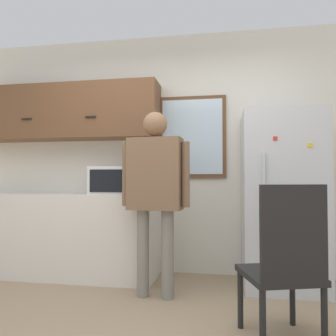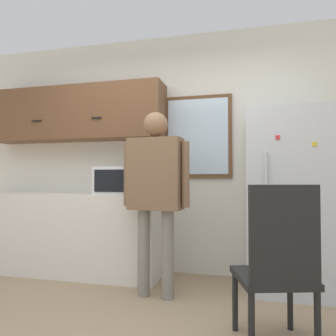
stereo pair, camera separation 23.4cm
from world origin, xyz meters
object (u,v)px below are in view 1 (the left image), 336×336
object	(u,v)px
microwave	(119,181)
refrigerator	(282,200)
person	(155,183)
chair	(286,260)

from	to	relation	value
microwave	refrigerator	world-z (taller)	refrigerator
person	chair	distance (m)	1.30
refrigerator	chair	bearing A→B (deg)	-98.73
microwave	refrigerator	size ratio (longest dim) A/B	0.31
person	chair	bearing A→B (deg)	-30.80
microwave	chair	world-z (taller)	microwave
person	refrigerator	bearing A→B (deg)	25.89
microwave	person	world-z (taller)	person
microwave	chair	xyz separation A→B (m)	(1.47, -1.13, -0.49)
refrigerator	person	bearing A→B (deg)	-158.54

